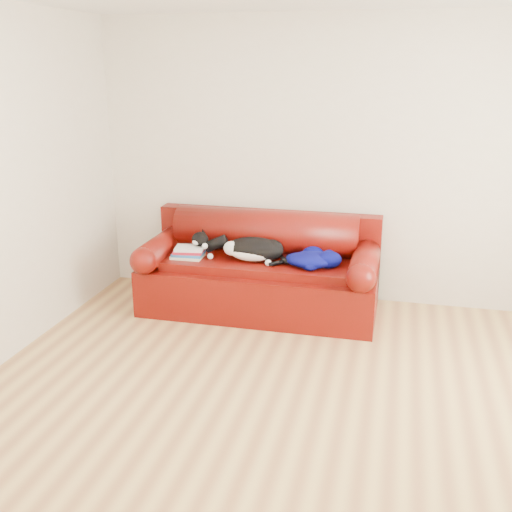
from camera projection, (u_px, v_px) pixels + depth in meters
The scene contains 7 objects.
ground at pixel (296, 402), 4.00m from camera, with size 4.50×4.50×0.00m, color #94633B.
room_shell at pixel (323, 153), 3.48m from camera, with size 4.52×4.02×2.61m.
sofa_base at pixel (260, 285), 5.45m from camera, with size 2.10×0.90×0.50m.
sofa_back at pixel (266, 246), 5.58m from camera, with size 2.10×1.01×0.88m.
book_stack at pixel (189, 252), 5.37m from camera, with size 0.28×0.23×0.10m.
cat at pixel (253, 250), 5.27m from camera, with size 0.73×0.31×0.26m.
blanket at pixel (313, 259), 5.15m from camera, with size 0.56×0.46×0.14m.
Camera 1 is at (0.57, -3.47, 2.16)m, focal length 42.00 mm.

